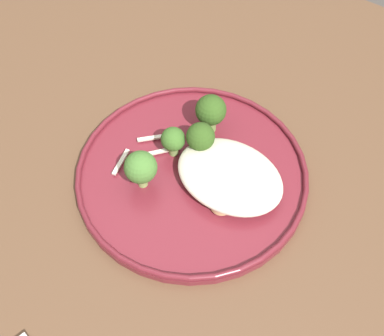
% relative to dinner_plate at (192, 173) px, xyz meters
% --- Properties ---
extents(wooden_dining_table, '(1.40, 1.00, 0.74)m').
position_rel_dinner_plate_xyz_m(wooden_dining_table, '(0.06, -0.03, -0.09)').
color(wooden_dining_table, brown).
rests_on(wooden_dining_table, ground).
extents(dinner_plate, '(0.29, 0.29, 0.02)m').
position_rel_dinner_plate_xyz_m(dinner_plate, '(0.00, 0.00, 0.00)').
color(dinner_plate, maroon).
rests_on(dinner_plate, wooden_dining_table).
extents(noodle_bed, '(0.14, 0.10, 0.03)m').
position_rel_dinner_plate_xyz_m(noodle_bed, '(0.05, 0.01, 0.02)').
color(noodle_bed, beige).
rests_on(noodle_bed, dinner_plate).
extents(seared_scallop_front_small, '(0.03, 0.03, 0.02)m').
position_rel_dinner_plate_xyz_m(seared_scallop_front_small, '(0.04, 0.02, 0.01)').
color(seared_scallop_front_small, '#E5C689').
rests_on(seared_scallop_front_small, dinner_plate).
extents(seared_scallop_tilted_round, '(0.03, 0.03, 0.02)m').
position_rel_dinner_plate_xyz_m(seared_scallop_tilted_round, '(0.07, 0.00, 0.01)').
color(seared_scallop_tilted_round, '#E5C689').
rests_on(seared_scallop_tilted_round, dinner_plate).
extents(seared_scallop_tiny_bay, '(0.02, 0.02, 0.02)m').
position_rel_dinner_plate_xyz_m(seared_scallop_tiny_bay, '(0.09, 0.03, 0.01)').
color(seared_scallop_tiny_bay, beige).
rests_on(seared_scallop_tiny_bay, dinner_plate).
extents(seared_scallop_large_seared, '(0.03, 0.03, 0.02)m').
position_rel_dinner_plate_xyz_m(seared_scallop_large_seared, '(0.06, -0.02, 0.01)').
color(seared_scallop_large_seared, '#DBB77A').
rests_on(seared_scallop_large_seared, dinner_plate).
extents(seared_scallop_half_hidden, '(0.03, 0.03, 0.02)m').
position_rel_dinner_plate_xyz_m(seared_scallop_half_hidden, '(0.02, 0.00, 0.01)').
color(seared_scallop_half_hidden, '#E5C689').
rests_on(seared_scallop_half_hidden, dinner_plate).
extents(broccoli_floret_beside_noodles, '(0.03, 0.03, 0.04)m').
position_rel_dinner_plate_xyz_m(broccoli_floret_beside_noodles, '(-0.04, 0.01, 0.03)').
color(broccoli_floret_beside_noodles, '#7A994C').
rests_on(broccoli_floret_beside_noodles, dinner_plate).
extents(broccoli_floret_left_leaning, '(0.04, 0.04, 0.06)m').
position_rel_dinner_plate_xyz_m(broccoli_floret_left_leaning, '(-0.04, -0.05, 0.04)').
color(broccoli_floret_left_leaning, '#89A356').
rests_on(broccoli_floret_left_leaning, dinner_plate).
extents(broccoli_floret_rear_charred, '(0.04, 0.04, 0.06)m').
position_rel_dinner_plate_xyz_m(broccoli_floret_rear_charred, '(-0.02, 0.07, 0.04)').
color(broccoli_floret_rear_charred, '#7A994C').
rests_on(broccoli_floret_rear_charred, dinner_plate).
extents(broccoli_floret_small_sprig, '(0.04, 0.04, 0.05)m').
position_rel_dinner_plate_xyz_m(broccoli_floret_small_sprig, '(-0.01, 0.03, 0.04)').
color(broccoli_floret_small_sprig, '#7A994C').
rests_on(broccoli_floret_small_sprig, dinner_plate).
extents(onion_sliver_short_strip, '(0.04, 0.04, 0.00)m').
position_rel_dinner_plate_xyz_m(onion_sliver_short_strip, '(-0.07, 0.02, 0.01)').
color(onion_sliver_short_strip, silver).
rests_on(onion_sliver_short_strip, dinner_plate).
extents(onion_sliver_pale_crescent, '(0.02, 0.04, 0.00)m').
position_rel_dinner_plate_xyz_m(onion_sliver_pale_crescent, '(-0.06, -0.04, 0.01)').
color(onion_sliver_pale_crescent, silver).
rests_on(onion_sliver_pale_crescent, dinner_plate).
extents(onion_sliver_long_sliver, '(0.01, 0.04, 0.00)m').
position_rel_dinner_plate_xyz_m(onion_sliver_long_sliver, '(-0.08, -0.04, 0.01)').
color(onion_sliver_long_sliver, silver).
rests_on(onion_sliver_long_sliver, dinner_plate).
extents(onion_sliver_curled_piece, '(0.03, 0.04, 0.00)m').
position_rel_dinner_plate_xyz_m(onion_sliver_curled_piece, '(-0.05, 0.01, 0.01)').
color(onion_sliver_curled_piece, silver).
rests_on(onion_sliver_curled_piece, dinner_plate).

